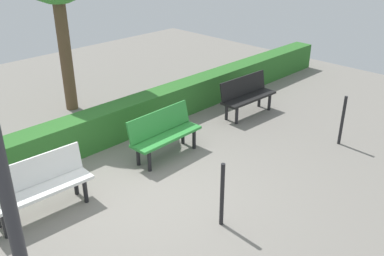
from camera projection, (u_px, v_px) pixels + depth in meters
ground_plane at (147, 191)px, 6.91m from camera, size 17.32×17.32×0.00m
bench_black at (247, 94)px, 9.55m from camera, size 1.45×0.52×0.86m
bench_green at (164, 132)px, 7.79m from camera, size 1.46×0.51×0.86m
bench_white at (38, 184)px, 6.20m from camera, size 1.55×0.52×0.86m
hedge_row at (129, 117)px, 8.71m from camera, size 13.32×0.51×0.70m
railing_post_near at (342, 121)px, 8.20m from camera, size 0.06×0.06×1.00m
railing_post_mid at (222, 195)px, 5.93m from camera, size 0.06×0.06×1.00m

